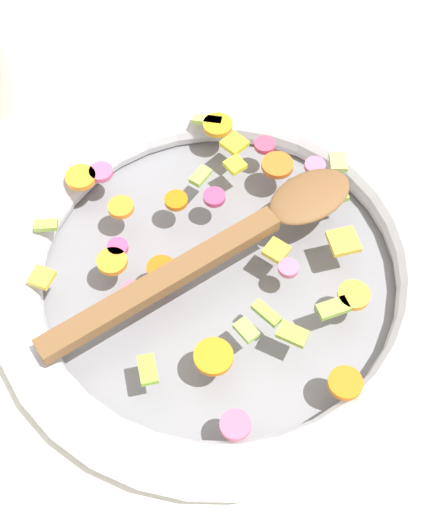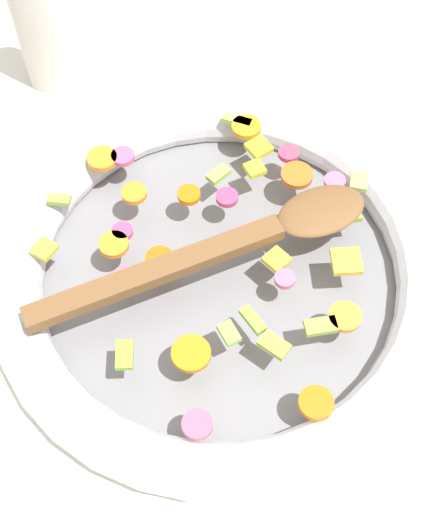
# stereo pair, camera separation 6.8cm
# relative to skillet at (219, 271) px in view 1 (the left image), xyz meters

# --- Properties ---
(ground_plane) EXTENTS (4.00, 4.00, 0.00)m
(ground_plane) POSITION_rel_skillet_xyz_m (0.00, 0.00, -0.02)
(ground_plane) COLOR silver
(skillet) EXTENTS (0.44, 0.44, 0.05)m
(skillet) POSITION_rel_skillet_xyz_m (0.00, 0.00, 0.00)
(skillet) COLOR slate
(skillet) RESTS_ON ground_plane
(chopped_vegetables) EXTENTS (0.32, 0.37, 0.01)m
(chopped_vegetables) POSITION_rel_skillet_xyz_m (-0.00, -0.02, 0.03)
(chopped_vegetables) COLOR orange
(chopped_vegetables) RESTS_ON skillet
(wooden_spoon) EXTENTS (0.31, 0.20, 0.01)m
(wooden_spoon) POSITION_rel_skillet_xyz_m (-0.02, -0.01, 0.04)
(wooden_spoon) COLOR brown
(wooden_spoon) RESTS_ON chopped_vegetables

